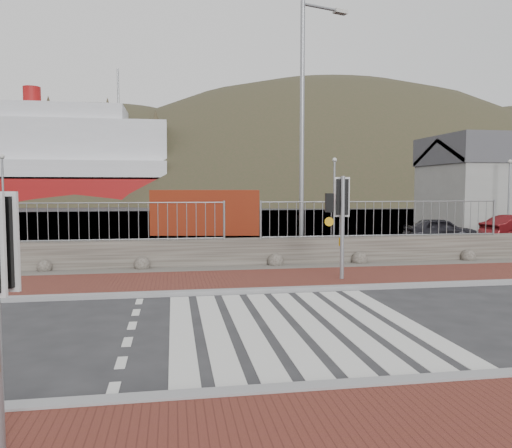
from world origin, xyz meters
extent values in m
plane|color=#28282B|center=(0.00, 0.00, 0.00)|extent=(220.00, 220.00, 0.00)
cube|color=maroon|center=(0.00, 4.50, 0.04)|extent=(40.00, 3.00, 0.08)
cube|color=gray|center=(0.00, -3.00, 0.05)|extent=(40.00, 0.25, 0.12)
cube|color=gray|center=(0.00, 3.00, 0.05)|extent=(40.00, 0.25, 0.12)
cube|color=silver|center=(-2.10, 0.00, 0.01)|extent=(0.42, 5.60, 0.01)
cube|color=silver|center=(-1.50, 0.00, 0.01)|extent=(0.42, 5.60, 0.01)
cube|color=silver|center=(-0.90, 0.00, 0.01)|extent=(0.42, 5.60, 0.01)
cube|color=silver|center=(-0.30, 0.00, 0.01)|extent=(0.42, 5.60, 0.01)
cube|color=silver|center=(0.30, 0.00, 0.01)|extent=(0.42, 5.60, 0.01)
cube|color=silver|center=(0.90, 0.00, 0.01)|extent=(0.42, 5.60, 0.01)
cube|color=silver|center=(1.50, 0.00, 0.01)|extent=(0.42, 5.60, 0.01)
cube|color=silver|center=(2.10, 0.00, 0.01)|extent=(0.42, 5.60, 0.01)
cube|color=#59544C|center=(0.00, 6.50, 0.03)|extent=(40.00, 1.50, 0.06)
cube|color=#48433B|center=(0.00, 7.30, 0.45)|extent=(40.00, 0.60, 0.90)
cylinder|color=gray|center=(-4.80, 7.15, 2.10)|extent=(8.40, 0.04, 0.04)
cylinder|color=gray|center=(-0.60, 7.15, 1.50)|extent=(0.07, 0.07, 1.20)
cylinder|color=gray|center=(4.80, 7.15, 2.10)|extent=(8.40, 0.04, 0.04)
cylinder|color=gray|center=(0.60, 7.15, 1.50)|extent=(0.07, 0.07, 1.20)
cylinder|color=gray|center=(9.00, 7.15, 1.50)|extent=(0.07, 0.07, 1.20)
cube|color=#4C4C4F|center=(0.00, 27.90, 0.00)|extent=(120.00, 40.00, 0.50)
cube|color=#3F4C54|center=(0.00, 62.90, 0.00)|extent=(220.00, 50.00, 0.05)
cube|color=silver|center=(-18.00, 67.90, 9.00)|extent=(30.00, 12.00, 6.00)
cube|color=silver|center=(-18.00, 67.90, 13.00)|extent=(18.00, 10.00, 2.50)
cylinder|color=maroon|center=(-22.00, 67.90, 15.50)|extent=(2.40, 2.40, 3.00)
cylinder|color=gray|center=(-10.00, 67.90, 17.00)|extent=(0.30, 0.30, 6.00)
ellipsoid|color=#343721|center=(-15.00, 87.90, -20.00)|extent=(106.40, 68.40, 76.00)
ellipsoid|color=#343721|center=(30.00, 87.90, -26.00)|extent=(140.00, 90.00, 100.00)
cylinder|color=gray|center=(2.31, 4.07, 1.44)|extent=(0.11, 0.11, 2.88)
cube|color=#D0940C|center=(2.31, 4.07, 1.08)|extent=(0.16, 0.11, 0.23)
cube|color=black|center=(2.31, 4.07, 2.32)|extent=(0.45, 0.32, 1.08)
sphere|color=#0CE53F|center=(2.31, 4.07, 2.01)|extent=(0.15, 0.15, 0.15)
cube|color=black|center=(1.96, 4.14, 2.16)|extent=(0.25, 0.20, 0.51)
cylinder|color=gray|center=(2.22, 8.10, 4.47)|extent=(0.16, 0.16, 8.93)
cylinder|color=gray|center=(2.97, 8.33, 8.82)|extent=(1.52, 0.56, 0.10)
cube|color=beige|center=(3.71, 8.56, 8.80)|extent=(0.55, 0.38, 0.13)
cube|color=maroon|center=(-0.38, 19.06, 1.23)|extent=(6.20, 3.36, 2.45)
imported|color=black|center=(10.31, 13.00, 0.57)|extent=(3.44, 1.55, 1.15)
camera|label=1|loc=(-2.22, -8.87, 2.56)|focal=35.00mm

